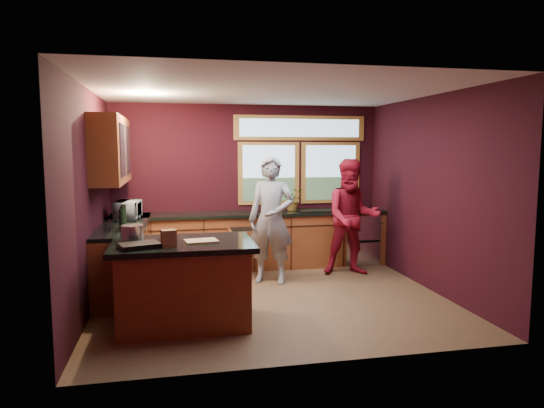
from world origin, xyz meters
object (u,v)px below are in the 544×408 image
object	(u,v)px
island	(184,283)
person_red	(352,217)
person_grey	(271,220)
stock_pot	(132,233)
cutting_board	(201,241)

from	to	relation	value
island	person_red	world-z (taller)	person_red
island	person_grey	xyz separation A→B (m)	(1.31, 1.51, 0.46)
person_grey	stock_pot	size ratio (longest dim) A/B	7.78
person_grey	stock_pot	distance (m)	2.31
person_grey	island	bearing A→B (deg)	-106.55
island	cutting_board	xyz separation A→B (m)	(0.20, -0.05, 0.48)
person_red	stock_pot	xyz separation A→B (m)	(-3.19, -1.55, 0.13)
person_red	cutting_board	xyz separation A→B (m)	(-2.44, -1.75, 0.05)
cutting_board	person_red	bearing A→B (deg)	35.76
cutting_board	stock_pot	bearing A→B (deg)	165.07
island	cutting_board	size ratio (longest dim) A/B	4.43
person_red	cutting_board	distance (m)	3.00
cutting_board	island	bearing A→B (deg)	165.96
island	cutting_board	bearing A→B (deg)	-14.04
cutting_board	stock_pot	distance (m)	0.78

